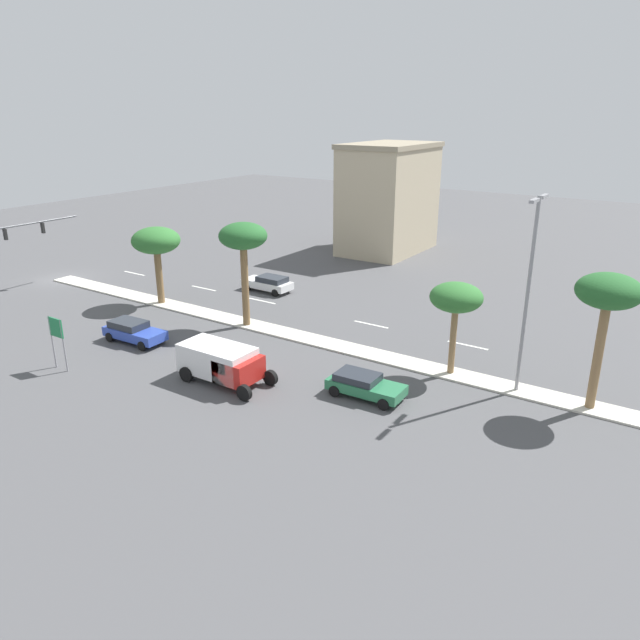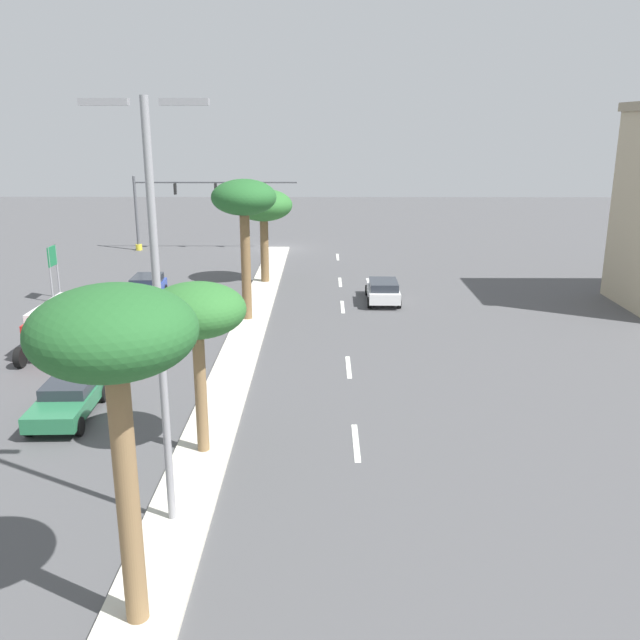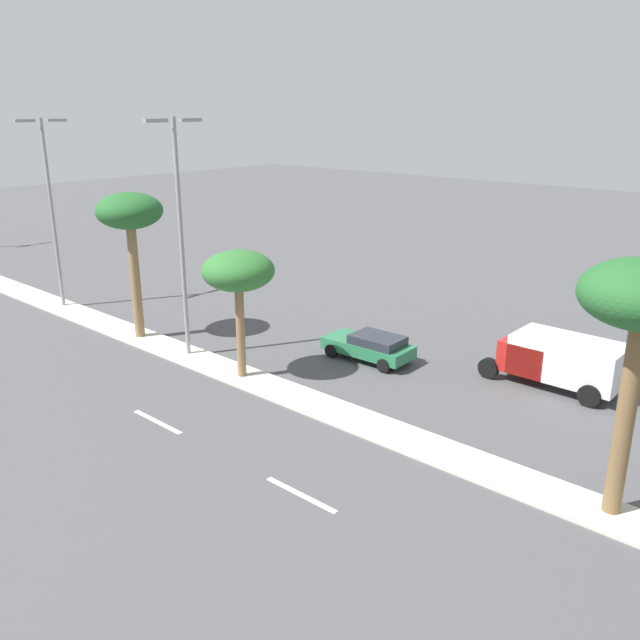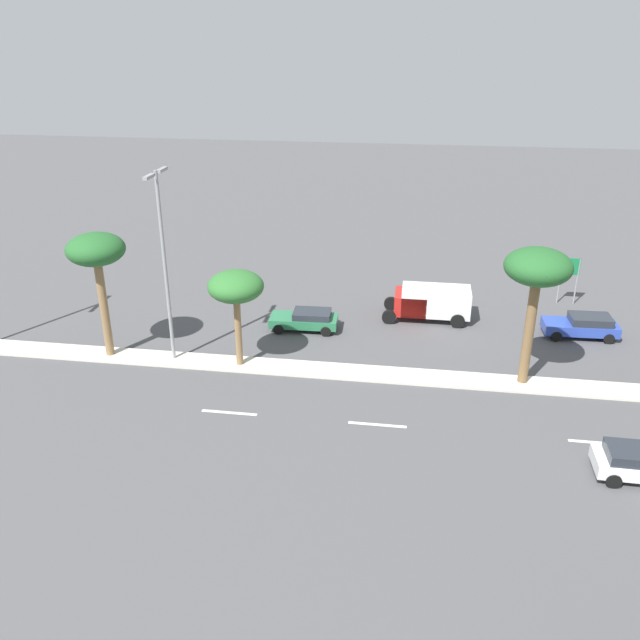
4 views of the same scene
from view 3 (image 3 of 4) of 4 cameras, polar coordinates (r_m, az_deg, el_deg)
The scene contains 10 objects.
ground_plane at distance 28.18m, azimuth -5.19°, elevation -5.55°, with size 160.00×160.00×0.00m, color #4C4C4F.
median_curb at distance 36.06m, azimuth -16.76°, elevation -0.84°, with size 1.80×94.39×0.12m, color beige.
lane_stripe_mid at distance 20.68m, azimuth -1.68°, elevation -14.84°, with size 0.20×2.80×0.01m, color silver.
lane_stripe_right at distance 25.62m, azimuth -13.87°, elevation -8.54°, with size 0.20×2.80×0.01m, color silver.
palm_tree_right at distance 27.43m, azimuth -7.08°, elevation 4.06°, with size 3.02×3.02×5.49m.
palm_tree_left at distance 33.27m, azimuth -16.12°, elevation 8.66°, with size 3.18×3.18×7.22m.
street_lamp_center at distance 30.21m, azimuth -12.00°, elevation 8.26°, with size 2.90×0.24×10.69m.
street_lamp_leading at distance 40.38m, azimuth -22.25°, elevation 9.58°, with size 2.90×0.24×10.53m.
sedan_green_center at distance 30.52m, azimuth 4.36°, elevation -2.24°, with size 2.05×4.28×1.27m.
box_truck at distance 29.26m, azimuth 19.80°, elevation -3.13°, with size 2.56×5.55×2.13m.
Camera 3 is at (-17.60, 17.76, 11.20)m, focal length 37.04 mm.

